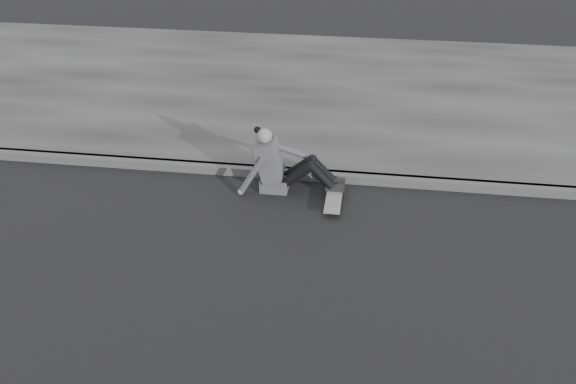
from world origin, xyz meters
name	(u,v)px	position (x,y,z in m)	size (l,w,h in m)	color
ground	(440,317)	(0.00, 0.00, 0.00)	(80.00, 80.00, 0.00)	black
curb	(428,183)	(0.00, 2.58, 0.06)	(24.00, 0.16, 0.12)	#4C4C4C
sidewalk	(420,96)	(0.00, 5.60, 0.06)	(24.00, 6.00, 0.12)	#3A3A3A
skateboard	(334,198)	(-1.21, 2.01, 0.07)	(0.20, 0.78, 0.09)	gray
seated_woman	(280,165)	(-1.95, 2.26, 0.36)	(1.38, 0.46, 0.88)	#4C4C4E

